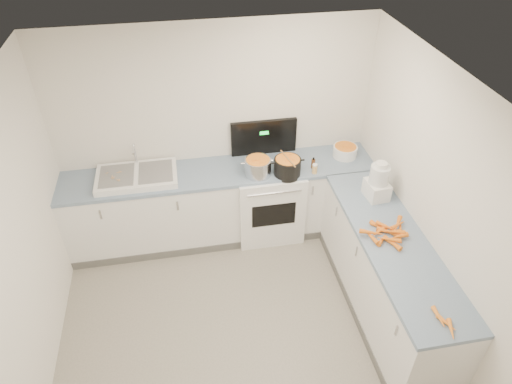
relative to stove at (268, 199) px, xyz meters
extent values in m
cube|color=white|center=(-0.55, 0.01, -0.02)|extent=(3.50, 0.60, 0.90)
cube|color=#788FAB|center=(-0.55, 0.01, 0.45)|extent=(3.50, 0.62, 0.04)
cube|color=white|center=(0.90, -1.39, -0.02)|extent=(0.60, 2.20, 0.90)
cube|color=#788FAB|center=(0.90, -1.39, 0.45)|extent=(0.62, 2.20, 0.04)
cube|color=white|center=(0.00, -0.01, -0.02)|extent=(0.76, 0.65, 0.90)
cube|color=black|center=(0.00, 0.29, 0.68)|extent=(0.76, 0.05, 0.42)
cube|color=white|center=(-1.45, 0.01, 0.50)|extent=(0.86, 0.52, 0.07)
cube|color=slate|center=(-1.65, 0.01, 0.54)|extent=(0.36, 0.42, 0.01)
cube|color=slate|center=(-1.25, 0.01, 0.54)|extent=(0.36, 0.42, 0.01)
cylinder|color=silver|center=(-1.45, 0.23, 0.66)|extent=(0.03, 0.03, 0.24)
cylinder|color=silver|center=(-0.15, -0.13, 0.55)|extent=(0.35, 0.35, 0.21)
cylinder|color=black|center=(0.17, -0.18, 0.55)|extent=(0.38, 0.38, 0.21)
cylinder|color=#AD7A47|center=(0.17, -0.18, 0.67)|extent=(0.09, 0.35, 0.01)
cylinder|color=white|center=(0.91, 0.05, 0.53)|extent=(0.32, 0.32, 0.13)
cylinder|color=#593319|center=(0.48, -0.12, 0.52)|extent=(0.04, 0.04, 0.11)
cylinder|color=#E5B266|center=(0.47, -0.22, 0.52)|extent=(0.06, 0.06, 0.10)
cube|color=white|center=(0.97, -0.74, 0.56)|extent=(0.23, 0.27, 0.18)
cylinder|color=silver|center=(0.97, -0.74, 0.74)|extent=(0.19, 0.19, 0.19)
cylinder|color=white|center=(0.97, -0.74, 0.86)|extent=(0.11, 0.11, 0.05)
cone|color=orange|center=(0.85, -1.45, 0.49)|extent=(0.12, 0.19, 0.05)
cone|color=orange|center=(0.89, -1.23, 0.48)|extent=(0.16, 0.16, 0.04)
cone|color=orange|center=(0.77, -1.38, 0.49)|extent=(0.15, 0.15, 0.05)
cone|color=orange|center=(0.84, -1.44, 0.49)|extent=(0.10, 0.17, 0.05)
cone|color=orange|center=(0.89, -1.30, 0.49)|extent=(0.18, 0.19, 0.05)
cone|color=orange|center=(0.81, -1.20, 0.49)|extent=(0.12, 0.16, 0.05)
cone|color=orange|center=(1.01, -1.27, 0.48)|extent=(0.11, 0.18, 0.04)
cone|color=orange|center=(0.95, -1.38, 0.49)|extent=(0.08, 0.17, 0.04)
cone|color=orange|center=(0.79, -1.27, 0.49)|extent=(0.20, 0.14, 0.05)
cone|color=orange|center=(0.83, -1.21, 0.49)|extent=(0.16, 0.17, 0.04)
cone|color=orange|center=(0.85, -1.29, 0.49)|extent=(0.18, 0.14, 0.05)
cone|color=orange|center=(0.68, -1.33, 0.50)|extent=(0.10, 0.21, 0.04)
cone|color=orange|center=(0.82, -1.42, 0.52)|extent=(0.21, 0.12, 0.04)
cone|color=orange|center=(0.87, -1.25, 0.52)|extent=(0.17, 0.18, 0.04)
cone|color=orange|center=(0.90, -1.34, 0.53)|extent=(0.21, 0.10, 0.05)
cone|color=orange|center=(0.69, -1.31, 0.52)|extent=(0.21, 0.13, 0.05)
cone|color=orange|center=(0.98, -1.25, 0.52)|extent=(0.18, 0.11, 0.04)
cone|color=orange|center=(0.93, -1.39, 0.51)|extent=(0.17, 0.08, 0.05)
cone|color=orange|center=(0.99, -1.23, 0.52)|extent=(0.16, 0.19, 0.05)
cone|color=orange|center=(0.90, -2.38, 0.49)|extent=(0.09, 0.18, 0.04)
cone|color=orange|center=(0.89, -2.32, 0.49)|extent=(0.10, 0.17, 0.04)
cone|color=orange|center=(0.86, -2.26, 0.49)|extent=(0.04, 0.19, 0.04)
cube|color=tan|center=(-1.62, 0.08, 0.54)|extent=(0.04, 0.03, 0.00)
cube|color=tan|center=(-1.62, -0.08, 0.54)|extent=(0.01, 0.04, 0.00)
cube|color=tan|center=(-1.64, 0.06, 0.54)|extent=(0.05, 0.02, 0.00)
cube|color=tan|center=(-1.64, 0.06, 0.55)|extent=(0.04, 0.02, 0.00)
cube|color=tan|center=(-1.76, 0.07, 0.54)|extent=(0.03, 0.03, 0.00)
cube|color=tan|center=(-1.69, -0.04, 0.55)|extent=(0.03, 0.02, 0.00)
cube|color=tan|center=(-1.70, -0.01, 0.55)|extent=(0.01, 0.05, 0.00)
cube|color=tan|center=(-1.68, -0.03, 0.54)|extent=(0.03, 0.04, 0.00)
cube|color=tan|center=(-1.64, -0.08, 0.55)|extent=(0.04, 0.03, 0.00)
cube|color=tan|center=(-1.75, 0.04, 0.54)|extent=(0.01, 0.03, 0.00)
camera|label=1|loc=(-0.90, -4.16, 3.36)|focal=32.00mm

